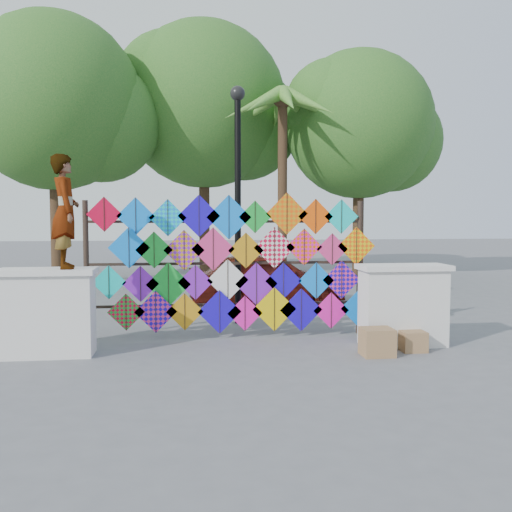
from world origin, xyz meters
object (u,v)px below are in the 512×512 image
(kite_rack, at_px, (234,266))
(lamppost, at_px, (238,181))
(sedan, at_px, (267,278))
(vendor_woman, at_px, (65,212))

(kite_rack, bearing_deg, lamppost, 81.86)
(sedan, bearing_deg, lamppost, 151.00)
(vendor_woman, bearing_deg, lamppost, -63.82)
(vendor_woman, relative_size, lamppost, 0.37)
(sedan, distance_m, lamppost, 3.11)
(kite_rack, relative_size, sedan, 1.39)
(kite_rack, xyz_separation_m, lamppost, (0.18, 1.28, 1.49))
(kite_rack, distance_m, vendor_woman, 2.84)
(vendor_woman, relative_size, sedan, 0.46)
(kite_rack, height_order, vendor_woman, vendor_woman)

